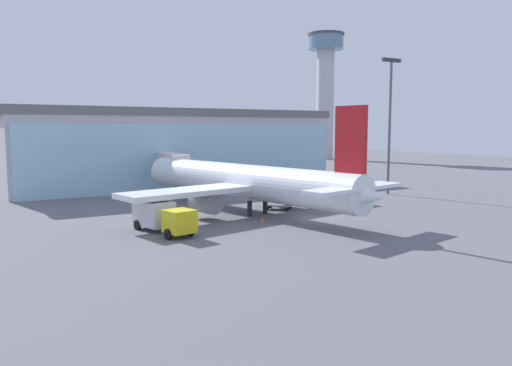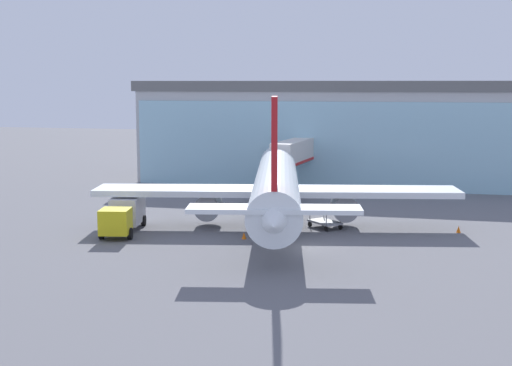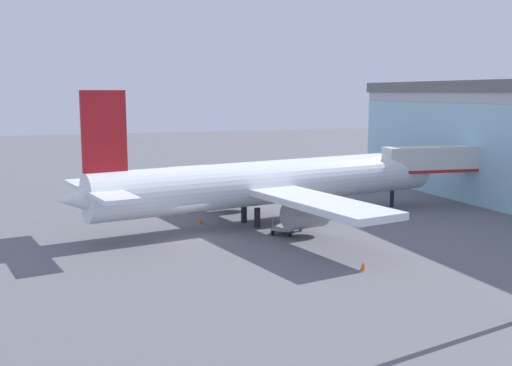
# 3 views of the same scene
# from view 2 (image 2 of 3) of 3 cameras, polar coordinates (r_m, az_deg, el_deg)

# --- Properties ---
(ground) EXTENTS (240.00, 240.00, 0.00)m
(ground) POSITION_cam_2_polar(r_m,az_deg,el_deg) (52.16, 3.59, -5.14)
(ground) COLOR slate
(terminal_building) EXTENTS (51.00, 12.81, 12.06)m
(terminal_building) POSITION_cam_2_polar(r_m,az_deg,el_deg) (85.67, 7.68, 4.06)
(terminal_building) COLOR #B6B6B6
(terminal_building) RESTS_ON ground
(jet_bridge) EXTENTS (3.55, 12.73, 5.74)m
(jet_bridge) POSITION_cam_2_polar(r_m,az_deg,el_deg) (77.78, 3.33, 2.49)
(jet_bridge) COLOR silver
(jet_bridge) RESTS_ON ground
(airplane) EXTENTS (29.91, 35.68, 11.03)m
(airplane) POSITION_cam_2_polar(r_m,az_deg,el_deg) (59.29, 1.63, -0.22)
(airplane) COLOR white
(airplane) RESTS_ON ground
(catering_truck) EXTENTS (3.62, 7.59, 2.65)m
(catering_truck) POSITION_cam_2_polar(r_m,az_deg,el_deg) (58.09, -10.53, -2.42)
(catering_truck) COLOR yellow
(catering_truck) RESTS_ON ground
(baggage_cart) EXTENTS (3.11, 3.11, 1.50)m
(baggage_cart) POSITION_cam_2_polar(r_m,az_deg,el_deg) (58.88, 5.54, -3.14)
(baggage_cart) COLOR gray
(baggage_cart) RESTS_ON ground
(safety_cone_nose) EXTENTS (0.36, 0.36, 0.55)m
(safety_cone_nose) POSITION_cam_2_polar(r_m,az_deg,el_deg) (54.65, -0.97, -4.22)
(safety_cone_nose) COLOR orange
(safety_cone_nose) RESTS_ON ground
(safety_cone_wingtip) EXTENTS (0.36, 0.36, 0.55)m
(safety_cone_wingtip) POSITION_cam_2_polar(r_m,az_deg,el_deg) (59.18, 15.90, -3.58)
(safety_cone_wingtip) COLOR orange
(safety_cone_wingtip) RESTS_ON ground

